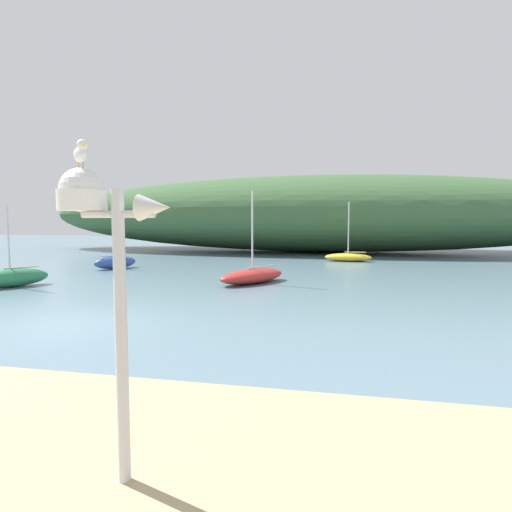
% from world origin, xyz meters
% --- Properties ---
extents(ground_plane, '(120.00, 120.00, 0.00)m').
position_xyz_m(ground_plane, '(0.00, 0.00, 0.00)').
color(ground_plane, slate).
extents(distant_hill, '(51.26, 14.07, 6.70)m').
position_xyz_m(distant_hill, '(4.88, 28.72, 3.35)').
color(distant_hill, '#3D6038').
rests_on(distant_hill, ground).
extents(mast_structure, '(1.13, 0.46, 3.07)m').
position_xyz_m(mast_structure, '(4.96, -6.09, 2.69)').
color(mast_structure, silver).
rests_on(mast_structure, beach_sand).
extents(seagull_on_radar, '(0.29, 0.31, 0.25)m').
position_xyz_m(seagull_on_radar, '(4.80, -6.10, 3.41)').
color(seagull_on_radar, orange).
rests_on(seagull_on_radar, mast_structure).
extents(sailboat_inner_mooring, '(3.06, 3.82, 4.05)m').
position_xyz_m(sailboat_inner_mooring, '(3.27, 8.50, 0.33)').
color(sailboat_inner_mooring, '#B72D28').
rests_on(sailboat_inner_mooring, ground).
extents(sailboat_west_reach, '(2.05, 2.60, 2.85)m').
position_xyz_m(sailboat_west_reach, '(-5.60, 12.35, 0.38)').
color(sailboat_west_reach, '#2D4C9E').
rests_on(sailboat_west_reach, ground).
extents(sailboat_by_sandbar, '(3.17, 1.28, 4.01)m').
position_xyz_m(sailboat_by_sandbar, '(7.46, 19.62, 0.30)').
color(sailboat_by_sandbar, gold).
rests_on(sailboat_by_sandbar, ground).
extents(sailboat_far_right, '(2.52, 3.05, 3.41)m').
position_xyz_m(sailboat_far_right, '(-6.35, 5.36, 0.40)').
color(sailboat_far_right, '#287A4C').
rests_on(sailboat_far_right, ground).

